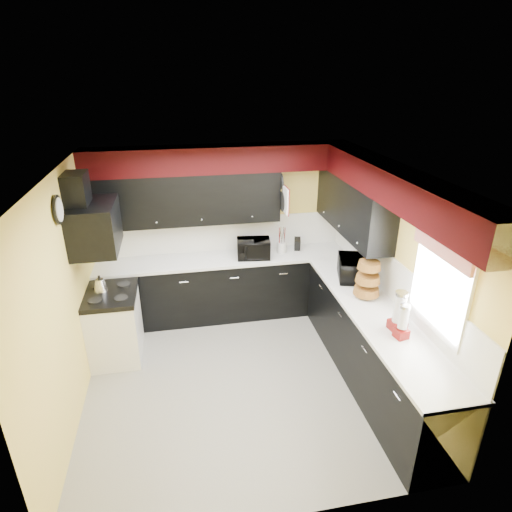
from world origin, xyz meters
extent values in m
plane|color=gray|center=(0.00, 0.00, 0.00)|extent=(3.60, 3.60, 0.00)
cube|color=#E0C666|center=(0.00, 1.80, 1.25)|extent=(3.60, 0.06, 2.50)
cube|color=#E0C666|center=(1.80, 0.00, 1.25)|extent=(0.06, 3.60, 2.50)
cube|color=#E0C666|center=(-1.80, 0.00, 1.25)|extent=(0.06, 3.60, 2.50)
cube|color=white|center=(0.00, 0.00, 2.50)|extent=(3.60, 3.60, 0.06)
cube|color=black|center=(0.00, 1.50, 0.45)|extent=(3.60, 0.60, 0.90)
cube|color=black|center=(1.50, -0.30, 0.45)|extent=(0.60, 3.00, 0.90)
cube|color=white|center=(0.00, 1.50, 0.92)|extent=(3.62, 0.64, 0.04)
cube|color=white|center=(1.50, -0.30, 0.92)|extent=(0.64, 3.02, 0.04)
cube|color=white|center=(0.00, 1.79, 1.19)|extent=(3.60, 0.02, 0.50)
cube|color=white|center=(1.79, 0.00, 1.19)|extent=(0.02, 3.60, 0.50)
cube|color=black|center=(-0.50, 1.62, 1.80)|extent=(2.60, 0.35, 0.70)
cube|color=black|center=(1.62, 0.90, 1.80)|extent=(0.35, 1.80, 0.70)
cube|color=black|center=(0.00, 1.62, 2.33)|extent=(3.60, 0.36, 0.35)
cube|color=black|center=(1.62, -0.18, 2.33)|extent=(0.36, 3.24, 0.35)
cube|color=white|center=(-1.50, 0.75, 0.43)|extent=(0.60, 0.75, 0.86)
cube|color=black|center=(-1.50, 0.75, 0.89)|extent=(0.62, 0.77, 0.06)
cube|color=black|center=(-1.55, 0.75, 1.78)|extent=(0.50, 0.78, 0.55)
cube|color=black|center=(-1.68, 0.75, 2.20)|extent=(0.24, 0.40, 0.40)
cube|color=red|center=(1.73, -0.90, 1.95)|extent=(0.04, 0.88, 0.20)
cube|color=white|center=(0.83, 1.30, 1.80)|extent=(0.03, 0.26, 0.35)
imported|color=black|center=(0.41, 1.43, 1.07)|extent=(0.51, 0.44, 0.27)
imported|color=black|center=(1.54, 0.54, 1.08)|extent=(0.47, 0.58, 0.28)
cylinder|color=silver|center=(0.85, 1.54, 1.02)|extent=(0.19, 0.19, 0.16)
cube|color=black|center=(1.10, 1.56, 1.04)|extent=(0.11, 0.14, 0.19)
camera|label=1|loc=(-0.60, -4.09, 3.44)|focal=30.00mm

